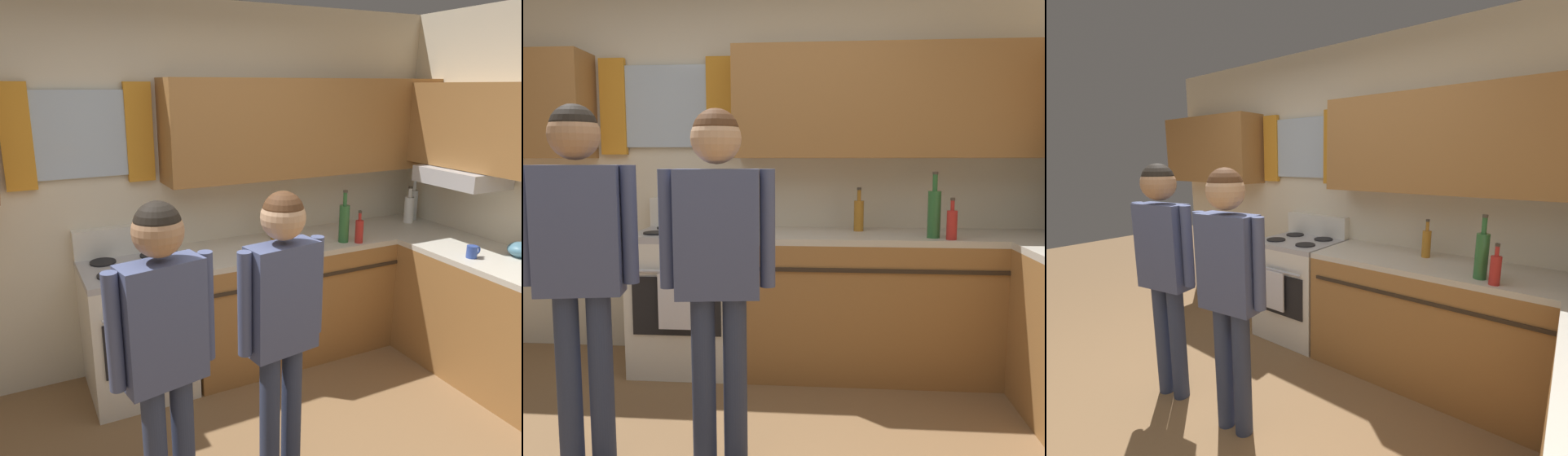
% 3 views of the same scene
% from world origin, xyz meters
% --- Properties ---
extents(ground_plane, '(12.00, 12.00, 0.00)m').
position_xyz_m(ground_plane, '(0.00, 0.00, 0.00)').
color(ground_plane, olive).
extents(back_wall_unit, '(4.60, 0.42, 2.60)m').
position_xyz_m(back_wall_unit, '(0.05, 1.82, 1.48)').
color(back_wall_unit, beige).
rests_on(back_wall_unit, ground).
extents(kitchen_counter_run, '(2.22, 2.23, 0.90)m').
position_xyz_m(kitchen_counter_run, '(1.53, 1.07, 0.45)').
color(kitchen_counter_run, '#9E6B38').
rests_on(kitchen_counter_run, ground).
extents(stove_oven, '(0.66, 0.67, 1.10)m').
position_xyz_m(stove_oven, '(-0.27, 1.54, 0.47)').
color(stove_oven, silver).
rests_on(stove_oven, ground).
extents(bottle_sauce_red, '(0.06, 0.06, 0.25)m').
position_xyz_m(bottle_sauce_red, '(1.36, 1.29, 0.99)').
color(bottle_sauce_red, red).
rests_on(bottle_sauce_red, kitchen_counter_run).
extents(bottle_oil_amber, '(0.06, 0.06, 0.29)m').
position_xyz_m(bottle_oil_amber, '(0.84, 1.65, 1.01)').
color(bottle_oil_amber, '#B27223').
rests_on(bottle_oil_amber, kitchen_counter_run).
extents(bottle_wine_green, '(0.08, 0.08, 0.39)m').
position_xyz_m(bottle_wine_green, '(1.27, 1.36, 1.05)').
color(bottle_wine_green, '#2D6633').
rests_on(bottle_wine_green, kitchen_counter_run).
extents(adult_left, '(0.49, 0.22, 1.59)m').
position_xyz_m(adult_left, '(-0.42, 0.30, 1.00)').
color(adult_left, '#2D3856').
rests_on(adult_left, ground).
extents(adult_in_plaid, '(0.49, 0.21, 1.57)m').
position_xyz_m(adult_in_plaid, '(0.18, 0.33, 0.99)').
color(adult_in_plaid, '#2D3856').
rests_on(adult_in_plaid, ground).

